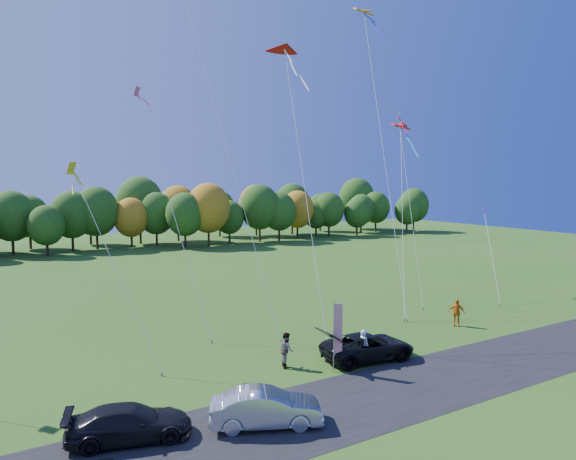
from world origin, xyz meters
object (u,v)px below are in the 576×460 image
silver_sedan (266,408)px  person_east (456,312)px  black_suv (368,347)px  feather_flag (337,329)px

silver_sedan → person_east: bearing=-47.4°
black_suv → feather_flag: feather_flag is taller
silver_sedan → person_east: 19.42m
black_suv → silver_sedan: 9.60m
black_suv → feather_flag: size_ratio=1.43×
black_suv → silver_sedan: (-8.72, -4.01, 0.01)m
person_east → silver_sedan: bearing=-110.8°
silver_sedan → person_east: person_east is taller
silver_sedan → feather_flag: bearing=-36.7°
silver_sedan → feather_flag: (6.10, 3.41, 1.54)m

